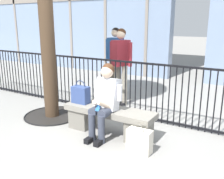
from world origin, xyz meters
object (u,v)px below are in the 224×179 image
object	(u,v)px
handbag_on_bench	(81,94)
shopping_bag	(139,141)
bystander_further_back	(121,61)
seated_person_with_phone	(105,99)
stone_bench	(109,118)
bystander_at_railing	(115,56)

from	to	relation	value
handbag_on_bench	shopping_bag	bearing A→B (deg)	-14.25
bystander_further_back	handbag_on_bench	bearing A→B (deg)	-88.50
shopping_bag	seated_person_with_phone	bearing A→B (deg)	163.54
handbag_on_bench	stone_bench	bearing A→B (deg)	0.99
stone_bench	seated_person_with_phone	distance (m)	0.40
seated_person_with_phone	handbag_on_bench	world-z (taller)	seated_person_with_phone
bystander_at_railing	bystander_further_back	size ratio (longest dim) A/B	1.00
stone_bench	bystander_further_back	bearing A→B (deg)	112.33
stone_bench	seated_person_with_phone	bearing A→B (deg)	-87.39
bystander_at_railing	shopping_bag	bearing A→B (deg)	-53.20
handbag_on_bench	shopping_bag	xyz separation A→B (m)	(1.31, -0.33, -0.42)
seated_person_with_phone	handbag_on_bench	size ratio (longest dim) A/B	2.94
stone_bench	handbag_on_bench	size ratio (longest dim) A/B	3.88
handbag_on_bench	seated_person_with_phone	bearing A→B (deg)	-11.45
shopping_bag	bystander_at_railing	xyz separation A→B (m)	(-1.87, 2.50, 0.82)
stone_bench	handbag_on_bench	distance (m)	0.67
seated_person_with_phone	shopping_bag	bearing A→B (deg)	-16.46
stone_bench	handbag_on_bench	world-z (taller)	handbag_on_bench
stone_bench	bystander_further_back	size ratio (longest dim) A/B	0.94
handbag_on_bench	bystander_at_railing	size ratio (longest dim) A/B	0.24
seated_person_with_phone	shopping_bag	size ratio (longest dim) A/B	2.64
handbag_on_bench	bystander_at_railing	xyz separation A→B (m)	(-0.56, 2.17, 0.39)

